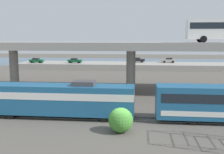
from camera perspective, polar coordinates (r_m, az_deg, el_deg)
name	(u,v)px	position (r m, az deg, el deg)	size (l,w,h in m)	color
ground_plane	(123,132)	(25.98, 2.31, -11.54)	(260.00, 260.00, 0.00)	#565149
rail_strip_near	(125,121)	(29.06, 2.75, -9.26)	(110.00, 0.12, 0.12)	#59544C
rail_strip_far	(126,117)	(30.45, 2.91, -8.45)	(110.00, 0.12, 0.12)	#59544C
train_locomotive	(52,98)	(30.77, -12.69, -4.37)	(17.85, 3.04, 4.18)	#1E5984
highway_overpass	(131,47)	(44.47, 4.08, 6.32)	(96.00, 11.14, 8.20)	gray
pier_parking_lot	(135,66)	(79.83, 4.93, 2.39)	(69.91, 11.95, 1.62)	gray
parked_car_0	(75,60)	(80.34, -7.92, 3.51)	(4.07, 1.94, 1.50)	#0C4C26
parked_car_1	(137,60)	(82.59, 5.45, 3.68)	(4.28, 1.94, 1.50)	black
parked_car_2	(37,60)	(83.19, -15.79, 3.44)	(4.06, 1.84, 1.50)	#0C4C26
parked_car_3	(168,60)	(82.86, 11.95, 3.55)	(4.11, 2.00, 1.50)	#9E998C
harbor_water	(136,62)	(102.80, 5.19, 3.22)	(140.00, 36.00, 0.01)	#2D5170
shrub_right	(121,120)	(25.46, 1.87, -9.17)	(2.35, 2.35, 2.35)	#438A32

